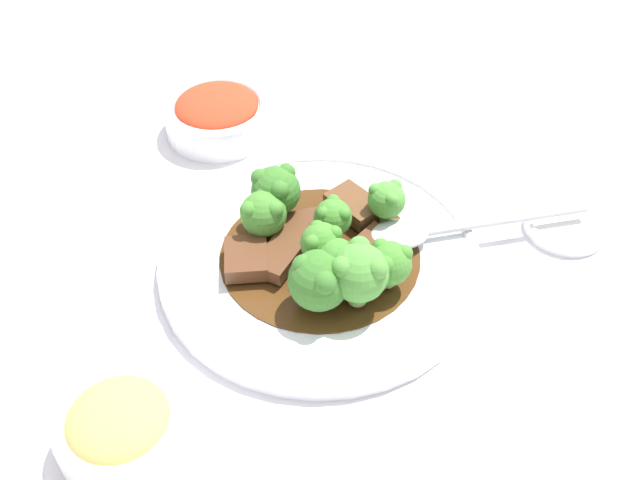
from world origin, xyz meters
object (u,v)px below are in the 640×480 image
at_px(beef_strip_4, 354,205).
at_px(broccoli_floret_4, 333,217).
at_px(side_bowl_kimchi, 218,114).
at_px(broccoli_floret_5, 337,258).
at_px(beef_strip_2, 246,259).
at_px(beef_strip_0, 365,250).
at_px(main_plate, 320,259).
at_px(side_bowl_appetizer, 121,429).
at_px(broccoli_floret_1, 263,213).
at_px(beef_strip_1, 306,225).
at_px(serving_spoon, 421,232).
at_px(broccoli_floret_8, 389,263).
at_px(broccoli_floret_0, 387,199).
at_px(sauce_dish, 566,224).
at_px(broccoli_floret_3, 319,279).
at_px(broccoli_floret_7, 359,272).
at_px(broccoli_floret_2, 321,243).
at_px(beef_strip_3, 282,254).
at_px(broccoli_floret_6, 276,190).

height_order(beef_strip_4, broccoli_floret_4, broccoli_floret_4).
bearing_deg(side_bowl_kimchi, broccoli_floret_5, 130.29).
relative_size(beef_strip_2, side_bowl_kimchi, 0.47).
relative_size(beef_strip_0, side_bowl_kimchi, 0.61).
distance_m(main_plate, side_bowl_appetizer, 0.24).
xyz_separation_m(beef_strip_4, broccoli_floret_1, (0.08, 0.05, 0.02)).
height_order(beef_strip_0, broccoli_floret_1, broccoli_floret_1).
distance_m(beef_strip_1, side_bowl_appetizer, 0.25).
distance_m(beef_strip_0, beef_strip_4, 0.06).
bearing_deg(serving_spoon, broccoli_floret_8, 72.25).
relative_size(beef_strip_4, broccoli_floret_0, 1.38).
height_order(serving_spoon, side_bowl_kimchi, side_bowl_kimchi).
bearing_deg(side_bowl_kimchi, sauce_dish, 168.26).
xyz_separation_m(beef_strip_2, side_bowl_kimchi, (0.10, -0.21, -0.00)).
relative_size(broccoli_floret_3, broccoli_floret_7, 0.91).
bearing_deg(beef_strip_1, beef_strip_0, 162.55).
relative_size(main_plate, side_bowl_appetizer, 3.10).
distance_m(beef_strip_0, broccoli_floret_0, 0.05).
xyz_separation_m(beef_strip_0, beef_strip_1, (0.06, -0.02, 0.00)).
relative_size(broccoli_floret_2, serving_spoon, 0.23).
bearing_deg(broccoli_floret_7, beef_strip_4, -77.73).
bearing_deg(broccoli_floret_8, beef_strip_3, -4.78).
bearing_deg(side_bowl_appetizer, beef_strip_3, -109.24).
xyz_separation_m(broccoli_floret_1, broccoli_floret_4, (-0.06, -0.01, -0.00)).
bearing_deg(broccoli_floret_0, serving_spoon, 160.33).
xyz_separation_m(main_plate, broccoli_floret_7, (-0.04, 0.05, 0.04)).
distance_m(broccoli_floret_2, broccoli_floret_5, 0.02).
distance_m(broccoli_floret_0, broccoli_floret_5, 0.09).
distance_m(beef_strip_0, side_bowl_appetizer, 0.26).
distance_m(broccoli_floret_6, sauce_dish, 0.28).
distance_m(broccoli_floret_2, broccoli_floret_3, 0.04).
bearing_deg(broccoli_floret_6, broccoli_floret_8, 151.98).
xyz_separation_m(broccoli_floret_0, broccoli_floret_8, (-0.02, 0.08, -0.00)).
distance_m(beef_strip_3, broccoli_floret_7, 0.09).
bearing_deg(broccoli_floret_7, beef_strip_1, -49.69).
distance_m(broccoli_floret_1, sauce_dish, 0.29).
height_order(beef_strip_0, beef_strip_1, beef_strip_1).
height_order(broccoli_floret_3, broccoli_floret_7, broccoli_floret_7).
distance_m(broccoli_floret_2, sauce_dish, 0.25).
bearing_deg(broccoli_floret_1, beef_strip_0, 177.30).
height_order(beef_strip_4, broccoli_floret_5, broccoli_floret_5).
bearing_deg(beef_strip_3, sauce_dish, -155.08).
bearing_deg(broccoli_floret_6, beef_strip_0, 160.86).
bearing_deg(broccoli_floret_2, serving_spoon, -144.69).
bearing_deg(broccoli_floret_3, beef_strip_0, -112.82).
relative_size(beef_strip_2, broccoli_floret_6, 1.00).
xyz_separation_m(side_bowl_kimchi, sauce_dish, (-0.38, 0.08, -0.02)).
bearing_deg(side_bowl_appetizer, broccoli_floret_8, -131.23).
bearing_deg(sauce_dish, broccoli_floret_5, 33.35).
distance_m(beef_strip_0, broccoli_floret_7, 0.06).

